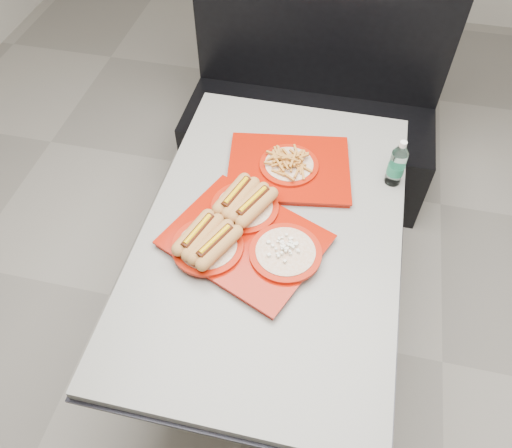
% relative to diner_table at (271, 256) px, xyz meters
% --- Properties ---
extents(ground, '(6.00, 6.00, 0.00)m').
position_rel_diner_table_xyz_m(ground, '(0.00, 0.00, -0.58)').
color(ground, gray).
rests_on(ground, ground).
extents(diner_table, '(0.92, 1.42, 0.75)m').
position_rel_diner_table_xyz_m(diner_table, '(0.00, 0.00, 0.00)').
color(diner_table, black).
rests_on(diner_table, ground).
extents(booth_bench, '(1.30, 0.57, 1.35)m').
position_rel_diner_table_xyz_m(booth_bench, '(0.00, 1.09, -0.18)').
color(booth_bench, black).
rests_on(booth_bench, ground).
extents(tray_near, '(0.61, 0.55, 0.11)m').
position_rel_diner_table_xyz_m(tray_near, '(-0.10, -0.07, 0.21)').
color(tray_near, '#981204').
rests_on(tray_near, diner_table).
extents(tray_far, '(0.52, 0.43, 0.09)m').
position_rel_diner_table_xyz_m(tray_far, '(0.01, 0.29, 0.19)').
color(tray_far, '#981204').
rests_on(tray_far, diner_table).
extents(water_bottle, '(0.06, 0.06, 0.20)m').
position_rel_diner_table_xyz_m(water_bottle, '(0.40, 0.33, 0.25)').
color(water_bottle, silver).
rests_on(water_bottle, diner_table).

